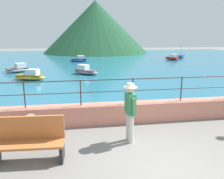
# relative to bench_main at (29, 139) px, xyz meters

# --- Properties ---
(ground_plane) EXTENTS (120.00, 120.00, 0.00)m
(ground_plane) POSITION_rel_bench_main_xyz_m (3.17, -1.04, -0.56)
(ground_plane) COLOR slate
(promenade_wall) EXTENTS (20.00, 0.56, 0.70)m
(promenade_wall) POSITION_rel_bench_main_xyz_m (3.17, 2.16, -0.21)
(promenade_wall) COLOR tan
(promenade_wall) RESTS_ON ground
(railing) EXTENTS (18.44, 0.04, 0.90)m
(railing) POSITION_rel_bench_main_xyz_m (3.17, 2.16, 0.76)
(railing) COLOR #383330
(railing) RESTS_ON promenade_wall
(lake_water) EXTENTS (64.00, 44.32, 0.06)m
(lake_water) POSITION_rel_bench_main_xyz_m (3.17, 24.80, -0.53)
(lake_water) COLOR #236B89
(lake_water) RESTS_ON ground
(hill_main) EXTENTS (20.22, 20.22, 9.80)m
(hill_main) POSITION_rel_bench_main_xyz_m (5.23, 39.07, 4.34)
(hill_main) COLOR #1E4C2D
(hill_main) RESTS_ON ground
(bench_main) EXTENTS (1.73, 0.66, 1.13)m
(bench_main) POSITION_rel_bench_main_xyz_m (0.00, 0.00, 0.00)
(bench_main) COLOR #B76633
(bench_main) RESTS_ON ground
(person_walking) EXTENTS (0.38, 0.56, 1.75)m
(person_walking) POSITION_rel_bench_main_xyz_m (2.69, 0.60, 0.42)
(person_walking) COLOR beige
(person_walking) RESTS_ON ground
(bollard) EXTENTS (0.24, 0.24, 0.68)m
(bollard) POSITION_rel_bench_main_xyz_m (-0.23, 1.46, -0.22)
(bollard) COLOR gray
(bollard) RESTS_ON ground
(boat_1) EXTENTS (1.63, 2.47, 0.76)m
(boat_1) POSITION_rel_bench_main_xyz_m (13.90, 22.74, -0.23)
(boat_1) COLOR red
(boat_1) RESTS_ON lake_water
(boat_2) EXTENTS (2.22, 2.30, 1.78)m
(boat_2) POSITION_rel_bench_main_xyz_m (16.34, 25.36, -0.30)
(boat_2) COLOR #2D4C9E
(boat_2) RESTS_ON lake_water
(boat_4) EXTENTS (2.32, 2.20, 0.76)m
(boat_4) POSITION_rel_bench_main_xyz_m (1.94, 12.81, -0.23)
(boat_4) COLOR gray
(boat_4) RESTS_ON lake_water
(boat_5) EXTENTS (2.38, 2.10, 0.76)m
(boat_5) POSITION_rel_bench_main_xyz_m (-3.73, 14.80, -0.23)
(boat_5) COLOR gray
(boat_5) RESTS_ON lake_water
(boat_6) EXTENTS (2.43, 1.32, 0.76)m
(boat_6) POSITION_rel_bench_main_xyz_m (1.63, 22.46, -0.23)
(boat_6) COLOR #2D4C9E
(boat_6) RESTS_ON lake_water
(boat_7) EXTENTS (2.46, 1.55, 0.76)m
(boat_7) POSITION_rel_bench_main_xyz_m (-2.02, 10.91, -0.23)
(boat_7) COLOR gold
(boat_7) RESTS_ON lake_water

